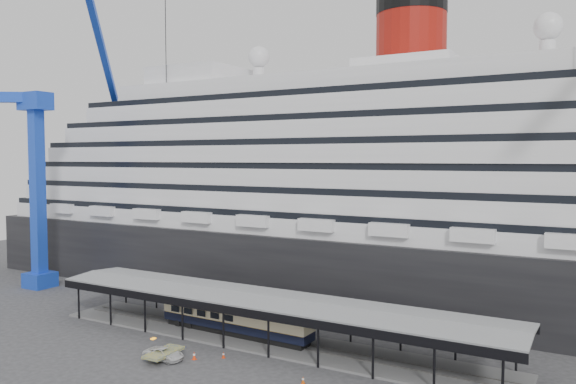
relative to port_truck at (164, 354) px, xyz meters
The scene contains 9 objects.
ground 7.97m from the port_truck, 38.98° to the left, with size 200.00×200.00×0.00m, color #353537.
cruise_ship 41.50m from the port_truck, 80.45° to the left, with size 130.00×30.00×43.90m.
platform_canopy 11.88m from the port_truck, 58.29° to the left, with size 56.00×9.18×5.30m.
crane_blue 46.20m from the port_truck, 158.14° to the left, with size 22.63×19.19×47.60m.
port_truck is the anchor object (origin of this frame).
pullman_carriage 10.35m from the port_truck, 78.83° to the left, with size 20.05×3.20×19.62m.
traffic_cone_left 6.13m from the port_truck, 34.19° to the left, with size 0.41×0.41×0.67m.
traffic_cone_mid 3.13m from the port_truck, 30.73° to the left, with size 0.53×0.53×0.84m.
traffic_cone_right 15.50m from the port_truck, ahead, with size 0.44×0.44×0.69m.
Camera 1 is at (33.02, -48.06, 20.79)m, focal length 35.00 mm.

